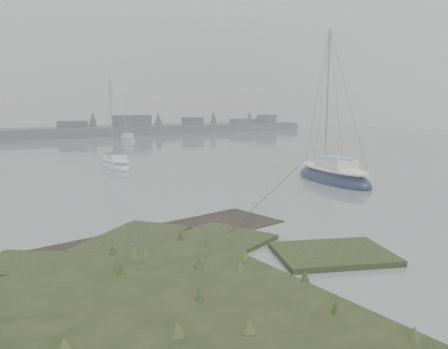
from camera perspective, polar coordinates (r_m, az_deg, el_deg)
ground at (r=40.75m, az=-20.74°, el=1.70°), size 160.00×160.00×0.00m
far_shoreline at (r=80.14m, az=-7.65°, el=6.00°), size 60.00×8.00×4.15m
sailboat_main at (r=28.26m, az=14.04°, el=-0.25°), size 4.19×7.55×10.13m
sailboat_white at (r=34.82m, az=-13.97°, el=1.28°), size 2.23×5.42×7.45m
sailboat_far_b at (r=61.37m, az=-12.49°, el=4.46°), size 2.53×5.34×7.24m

